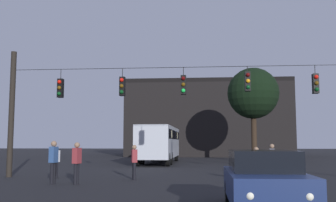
# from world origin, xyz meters

# --- Properties ---
(ground_plane) EXTENTS (168.00, 168.00, 0.00)m
(ground_plane) POSITION_xyz_m (0.00, 24.50, 0.00)
(ground_plane) COLOR black
(ground_plane) RESTS_ON ground
(overhead_signal_span) EXTENTS (17.82, 0.44, 6.39)m
(overhead_signal_span) POSITION_xyz_m (0.01, 14.86, 3.67)
(overhead_signal_span) COLOR black
(overhead_signal_span) RESTS_ON ground
(city_bus) EXTENTS (2.65, 11.03, 3.00)m
(city_bus) POSITION_xyz_m (-2.67, 28.71, 1.87)
(city_bus) COLOR #B7BCC6
(city_bus) RESTS_ON ground
(car_near_right) EXTENTS (1.84, 4.35, 1.52)m
(car_near_right) POSITION_xyz_m (2.41, 5.92, 0.80)
(car_near_right) COLOR navy
(car_near_right) RESTS_ON ground
(pedestrian_crossing_left) EXTENTS (0.27, 0.38, 1.53)m
(pedestrian_crossing_left) POSITION_xyz_m (3.23, 13.16, 0.85)
(pedestrian_crossing_left) COLOR black
(pedestrian_crossing_left) RESTS_ON ground
(pedestrian_crossing_center) EXTENTS (0.32, 0.41, 1.73)m
(pedestrian_crossing_center) POSITION_xyz_m (-4.30, 11.72, 0.98)
(pedestrian_crossing_center) COLOR black
(pedestrian_crossing_center) RESTS_ON ground
(pedestrian_crossing_right) EXTENTS (0.35, 0.42, 1.55)m
(pedestrian_crossing_right) POSITION_xyz_m (-6.29, 14.63, 0.87)
(pedestrian_crossing_right) COLOR black
(pedestrian_crossing_right) RESTS_ON ground
(pedestrian_near_bus) EXTENTS (0.30, 0.40, 1.65)m
(pedestrian_near_bus) POSITION_xyz_m (4.30, 15.50, 0.93)
(pedestrian_near_bus) COLOR black
(pedestrian_near_bus) RESTS_ON ground
(pedestrian_trailing) EXTENTS (0.31, 0.40, 1.79)m
(pedestrian_trailing) POSITION_xyz_m (-5.33, 11.82, 1.02)
(pedestrian_trailing) COLOR black
(pedestrian_trailing) RESTS_ON ground
(pedestrian_far_side) EXTENTS (0.34, 0.42, 1.61)m
(pedestrian_far_side) POSITION_xyz_m (-2.28, 14.01, 0.91)
(pedestrian_far_side) COLOR black
(pedestrian_far_side) RESTS_ON ground
(corner_building) EXTENTS (20.18, 13.32, 9.41)m
(corner_building) POSITION_xyz_m (1.65, 48.72, 4.70)
(corner_building) COLOR black
(corner_building) RESTS_ON ground
(tree_left_silhouette) EXTENTS (4.67, 4.67, 8.53)m
(tree_left_silhouette) POSITION_xyz_m (5.58, 31.82, 6.16)
(tree_left_silhouette) COLOR #2D2116
(tree_left_silhouette) RESTS_ON ground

